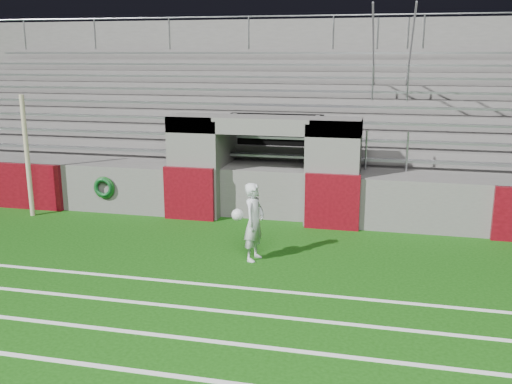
# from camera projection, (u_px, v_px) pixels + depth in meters

# --- Properties ---
(ground) EXTENTS (90.00, 90.00, 0.00)m
(ground) POSITION_uv_depth(u_px,v_px,m) (226.00, 266.00, 11.34)
(ground) COLOR #11430B
(ground) RESTS_ON ground
(field_post) EXTENTS (0.12, 0.12, 3.12)m
(field_post) POSITION_uv_depth(u_px,v_px,m) (27.00, 156.00, 14.53)
(field_post) COLOR #C1B290
(field_post) RESTS_ON ground
(stadium_structure) EXTENTS (26.00, 8.48, 5.42)m
(stadium_structure) POSITION_uv_depth(u_px,v_px,m) (293.00, 136.00, 18.54)
(stadium_structure) COLOR #575552
(stadium_structure) RESTS_ON ground
(goalkeeper_with_ball) EXTENTS (0.69, 0.66, 1.61)m
(goalkeeper_with_ball) POSITION_uv_depth(u_px,v_px,m) (253.00, 222.00, 11.51)
(goalkeeper_with_ball) COLOR silver
(goalkeeper_with_ball) RESTS_ON ground
(hose_coil) EXTENTS (0.59, 0.15, 0.59)m
(hose_coil) POSITION_uv_depth(u_px,v_px,m) (104.00, 188.00, 14.85)
(hose_coil) COLOR #0E4612
(hose_coil) RESTS_ON ground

